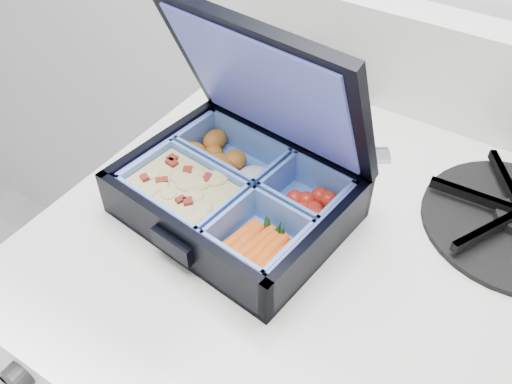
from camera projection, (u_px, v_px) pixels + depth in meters
The scene contains 3 objects.
bento_box at pixel (235, 195), 0.57m from camera, with size 0.23×0.18×0.05m, color black, non-canonical shape.
burner_grate_rear at pixel (293, 95), 0.73m from camera, with size 0.19×0.19×0.02m, color black.
fork at pixel (310, 158), 0.65m from camera, with size 0.02×0.17×0.01m, color #A8A8BE, non-canonical shape.
Camera 1 is at (0.45, 1.33, 1.27)m, focal length 38.00 mm.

